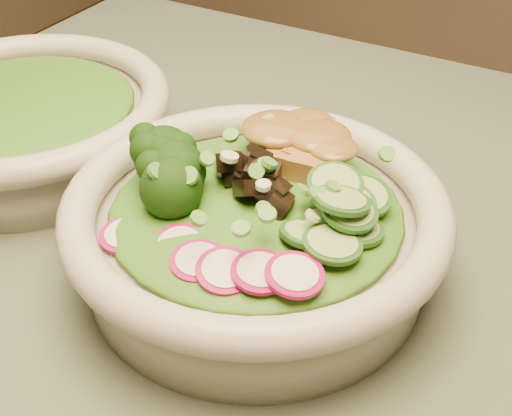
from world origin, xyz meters
The scene contains 11 objects.
salad_bowl centered at (-0.18, 0.01, 0.79)m, with size 0.25×0.25×0.07m.
side_bowl centered at (-0.42, 0.04, 0.78)m, with size 0.24×0.24×0.06m.
lettuce_bed centered at (-0.18, 0.01, 0.81)m, with size 0.19×0.19×0.02m, color #295912.
side_lettuce centered at (-0.42, 0.04, 0.80)m, with size 0.16×0.16×0.02m, color #295912.
broccoli_florets centered at (-0.24, 0.00, 0.82)m, with size 0.07×0.06×0.04m, color black, non-canonical shape.
radish_slices centered at (-0.17, -0.05, 0.81)m, with size 0.10×0.04×0.02m, color #990B4D, non-canonical shape.
cucumber_slices centered at (-0.12, 0.01, 0.82)m, with size 0.06×0.06×0.03m, color #99BF6A, non-canonical shape.
mushroom_heap centered at (-0.18, 0.02, 0.82)m, with size 0.06×0.06×0.04m, color black, non-canonical shape.
tofu_cubes centered at (-0.19, 0.06, 0.82)m, with size 0.08×0.06×0.03m, color #A76D37, non-canonical shape.
peanut_sauce centered at (-0.19, 0.06, 0.83)m, with size 0.06×0.05×0.01m, color brown.
scallion_garnish centered at (-0.18, 0.01, 0.83)m, with size 0.18×0.18×0.02m, color #529C37, non-canonical shape.
Camera 1 is at (-0.00, -0.31, 1.07)m, focal length 50.00 mm.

